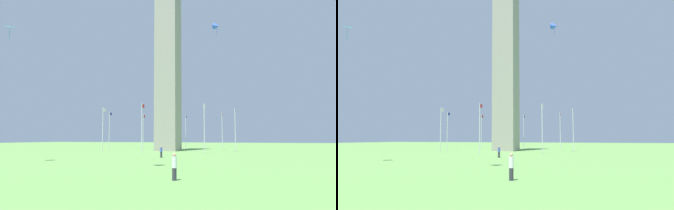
{
  "view_description": "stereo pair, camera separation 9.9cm",
  "coord_description": "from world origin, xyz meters",
  "views": [
    {
      "loc": [
        -64.56,
        -21.68,
        2.72
      ],
      "look_at": [
        0.0,
        0.0,
        9.92
      ],
      "focal_mm": 33.58,
      "sensor_mm": 36.0,
      "label": 1
    },
    {
      "loc": [
        -64.53,
        -21.77,
        2.72
      ],
      "look_at": [
        0.0,
        0.0,
        9.92
      ],
      "focal_mm": 33.58,
      "sensor_mm": 36.0,
      "label": 2
    }
  ],
  "objects": [
    {
      "name": "flagpole_nw",
      "position": [
        10.19,
        -10.13,
        4.8
      ],
      "size": [
        1.12,
        0.14,
        8.81
      ],
      "color": "silver",
      "rests_on": "ground"
    },
    {
      "name": "flagpole_e",
      "position": [
        0.06,
        14.33,
        4.8
      ],
      "size": [
        1.12,
        0.14,
        8.81
      ],
      "color": "silver",
      "rests_on": "ground"
    },
    {
      "name": "flagpole_s",
      "position": [
        -14.27,
        0.0,
        4.8
      ],
      "size": [
        1.12,
        0.14,
        8.81
      ],
      "color": "silver",
      "rests_on": "ground"
    },
    {
      "name": "obelisk_monument",
      "position": [
        0.0,
        0.0,
        21.72
      ],
      "size": [
        4.78,
        4.78,
        43.45
      ],
      "color": "gray",
      "rests_on": "ground"
    },
    {
      "name": "kite_blue_delta",
      "position": [
        -6.8,
        -12.04,
        23.93
      ],
      "size": [
        1.73,
        1.8,
        2.46
      ],
      "color": "blue"
    },
    {
      "name": "flagpole_w",
      "position": [
        0.06,
        -14.33,
        4.8
      ],
      "size": [
        1.12,
        0.14,
        8.81
      ],
      "color": "silver",
      "rests_on": "ground"
    },
    {
      "name": "person_white_shirt",
      "position": [
        -44.92,
        -15.51,
        0.88
      ],
      "size": [
        0.32,
        0.32,
        1.76
      ],
      "rotation": [
        0.0,
        0.0,
        0.88
      ],
      "color": "#2D2D38",
      "rests_on": "ground"
    },
    {
      "name": "flagpole_se",
      "position": [
        -10.08,
        10.13,
        4.8
      ],
      "size": [
        1.12,
        0.14,
        8.81
      ],
      "color": "silver",
      "rests_on": "ground"
    },
    {
      "name": "person_blue_shirt",
      "position": [
        -22.79,
        -6.65,
        0.82
      ],
      "size": [
        0.32,
        0.32,
        1.65
      ],
      "rotation": [
        0.0,
        0.0,
        0.36
      ],
      "color": "#2D2D38",
      "rests_on": "ground"
    },
    {
      "name": "flagpole_sw",
      "position": [
        -10.08,
        -10.13,
        4.8
      ],
      "size": [
        1.12,
        0.14,
        8.81
      ],
      "color": "silver",
      "rests_on": "ground"
    },
    {
      "name": "ground_plane",
      "position": [
        0.0,
        0.0,
        0.0
      ],
      "size": [
        260.0,
        260.0,
        0.0
      ],
      "primitive_type": "plane",
      "color": "#609347"
    },
    {
      "name": "flagpole_n",
      "position": [
        14.38,
        0.0,
        4.8
      ],
      "size": [
        1.12,
        0.14,
        8.81
      ],
      "color": "silver",
      "rests_on": "ground"
    },
    {
      "name": "kite_cyan_diamond",
      "position": [
        -37.93,
        6.0,
        15.09
      ],
      "size": [
        1.45,
        1.45,
        1.66
      ],
      "color": "#33C6D1"
    },
    {
      "name": "flagpole_ne",
      "position": [
        10.19,
        10.13,
        4.8
      ],
      "size": [
        1.12,
        0.14,
        8.81
      ],
      "color": "silver",
      "rests_on": "ground"
    }
  ]
}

